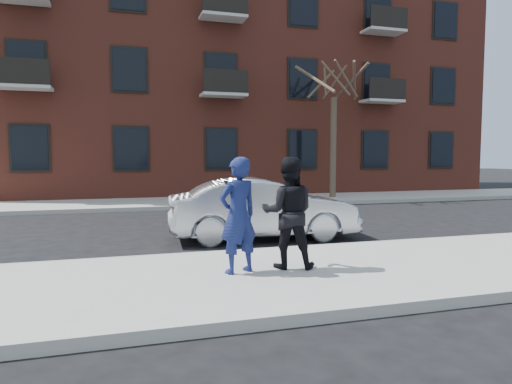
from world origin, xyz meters
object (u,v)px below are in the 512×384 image
object	(u,v)px
man_hoodie	(238,215)
silver_sedan	(263,209)
man_peacoat	(288,213)
street_tree	(334,69)

from	to	relation	value
man_hoodie	silver_sedan	bearing A→B (deg)	-133.32
man_hoodie	man_peacoat	distance (m)	0.84
street_tree	silver_sedan	xyz separation A→B (m)	(-5.58, -7.80, -4.83)
street_tree	man_hoodie	bearing A→B (deg)	-122.32
street_tree	silver_sedan	size ratio (longest dim) A/B	1.61
man_peacoat	silver_sedan	bearing A→B (deg)	-81.42
street_tree	man_hoodie	size ratio (longest dim) A/B	3.91
silver_sedan	man_peacoat	xyz separation A→B (m)	(-0.59, -3.17, 0.32)
man_hoodie	man_peacoat	xyz separation A→B (m)	(0.83, 0.09, -0.00)
man_peacoat	street_tree	bearing A→B (deg)	-100.29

